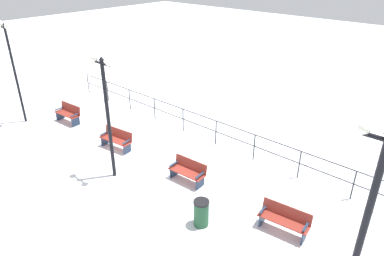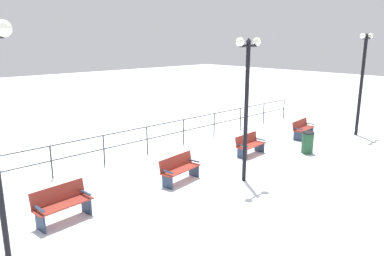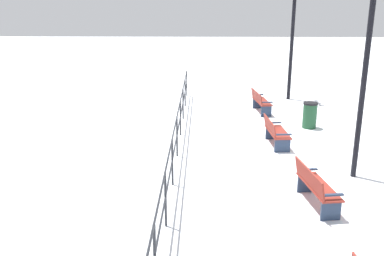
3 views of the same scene
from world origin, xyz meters
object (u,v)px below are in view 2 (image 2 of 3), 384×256
(bench_third, at_px, (250,145))
(bench_fourth, at_px, (303,128))
(bench_nearest, at_px, (62,203))
(lamppost_far, at_px, (362,73))
(trash_bin, at_px, (308,143))
(lamppost_middle, at_px, (247,88))
(bench_second, at_px, (179,168))

(bench_third, relative_size, bench_fourth, 0.93)
(bench_nearest, relative_size, lamppost_far, 0.31)
(bench_fourth, height_order, lamppost_far, lamppost_far)
(lamppost_far, bearing_deg, trash_bin, -91.54)
(bench_third, height_order, trash_bin, trash_bin)
(lamppost_middle, xyz_separation_m, trash_bin, (-0.12, 4.29, -2.65))
(bench_nearest, distance_m, lamppost_middle, 6.39)
(bench_fourth, distance_m, lamppost_far, 3.85)
(bench_second, relative_size, bench_third, 1.09)
(bench_nearest, relative_size, bench_third, 1.04)
(lamppost_far, distance_m, trash_bin, 5.16)
(bench_third, distance_m, bench_fourth, 4.00)
(bench_third, relative_size, lamppost_middle, 0.32)
(bench_second, bearing_deg, lamppost_middle, 41.89)
(lamppost_middle, xyz_separation_m, lamppost_far, (-0.00, 8.75, -0.06))
(bench_nearest, relative_size, lamppost_middle, 0.33)
(bench_fourth, bearing_deg, bench_nearest, -96.32)
(bench_fourth, xyz_separation_m, lamppost_far, (1.56, 2.39, 2.58))
(bench_nearest, bearing_deg, bench_fourth, 85.82)
(bench_third, xyz_separation_m, lamppost_far, (1.62, 6.39, 2.60))
(bench_nearest, distance_m, trash_bin, 10.02)
(bench_third, relative_size, lamppost_far, 0.30)
(lamppost_middle, relative_size, trash_bin, 5.20)
(bench_third, height_order, bench_fourth, bench_fourth)
(bench_nearest, height_order, bench_second, bench_nearest)
(bench_third, distance_m, trash_bin, 2.44)
(bench_second, relative_size, bench_fourth, 1.01)
(bench_second, relative_size, lamppost_far, 0.33)
(bench_second, height_order, lamppost_middle, lamppost_middle)
(bench_third, bearing_deg, trash_bin, 48.23)
(bench_fourth, bearing_deg, trash_bin, -62.03)
(bench_nearest, distance_m, bench_second, 4.00)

